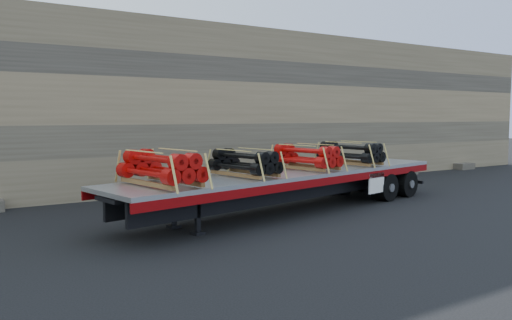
% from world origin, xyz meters
% --- Properties ---
extents(ground, '(120.00, 120.00, 0.00)m').
position_xyz_m(ground, '(0.00, 0.00, 0.00)').
color(ground, black).
rests_on(ground, ground).
extents(rock_wall, '(44.00, 3.00, 7.00)m').
position_xyz_m(rock_wall, '(0.00, 6.50, 3.50)').
color(rock_wall, '#7A6B54').
rests_on(rock_wall, ground).
extents(trailer, '(13.46, 5.06, 1.32)m').
position_xyz_m(trailer, '(0.67, -0.41, 0.66)').
color(trailer, '#B8BAC0').
rests_on(trailer, ground).
extents(bundle_front, '(1.70, 2.67, 0.88)m').
position_xyz_m(bundle_front, '(-4.25, -1.38, 1.76)').
color(bundle_front, '#AF0B09').
rests_on(bundle_front, trailer).
extents(bundle_midfront, '(1.50, 2.36, 0.78)m').
position_xyz_m(bundle_midfront, '(-1.39, -0.81, 1.71)').
color(bundle_midfront, black).
rests_on(bundle_midfront, trailer).
extents(bundle_midrear, '(1.57, 2.46, 0.81)m').
position_xyz_m(bundle_midrear, '(1.35, -0.27, 1.73)').
color(bundle_midrear, '#AF0B09').
rests_on(bundle_midrear, trailer).
extents(bundle_rear, '(1.57, 2.48, 0.81)m').
position_xyz_m(bundle_rear, '(3.82, 0.22, 1.73)').
color(bundle_rear, black).
rests_on(bundle_rear, trailer).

